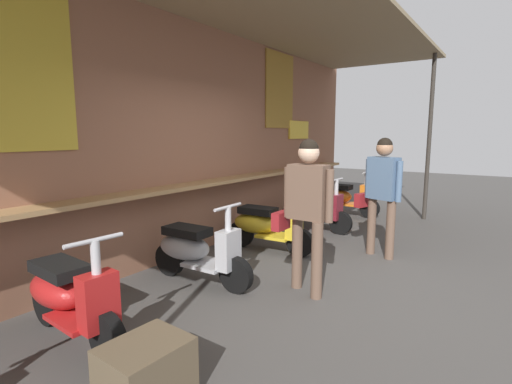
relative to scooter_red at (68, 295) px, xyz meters
name	(u,v)px	position (x,y,z in m)	size (l,w,h in m)	color
ground_plane	(307,281)	(2.29, -1.08, -0.39)	(29.28, 29.28, 0.00)	#474442
market_stall_facade	(191,120)	(2.29, 0.74, 1.53)	(10.46, 2.71, 3.40)	#8C5B44
scooter_red	(68,295)	(0.00, 0.00, 0.00)	(0.49, 1.40, 0.97)	red
scooter_silver	(195,250)	(1.54, 0.00, 0.00)	(0.46, 1.40, 0.97)	#B2B5BA
scooter_yellow	(265,225)	(3.04, 0.00, 0.00)	(0.48, 1.40, 0.97)	gold
scooter_maroon	(311,208)	(4.59, 0.00, 0.00)	(0.46, 1.40, 0.97)	maroon
scooter_orange	(343,197)	(6.15, 0.00, 0.00)	(0.46, 1.40, 0.97)	orange
shopper_with_handbag	(382,185)	(3.74, -1.49, 0.64)	(0.38, 0.67, 1.68)	brown
shopper_browsing	(306,201)	(2.00, -1.20, 0.64)	(0.28, 0.65, 1.68)	brown
merchandise_crate	(146,374)	(-0.18, -1.18, -0.18)	(0.53, 0.42, 0.42)	brown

